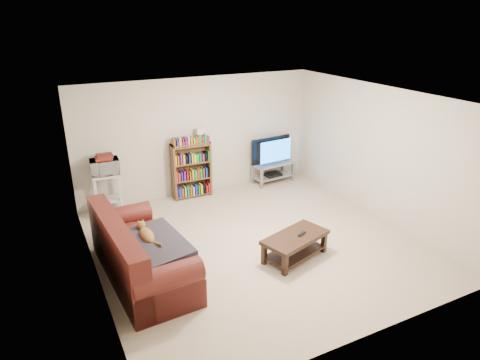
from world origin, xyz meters
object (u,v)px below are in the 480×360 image
tv_stand (273,169)px  bookshelf (191,169)px  sofa (137,258)px  coffee_table (295,242)px

tv_stand → bookshelf: 1.91m
sofa → bookshelf: (1.74, 2.40, 0.27)m
coffee_table → tv_stand: size_ratio=1.23×
coffee_table → bookshelf: bookshelf is taller
sofa → bookshelf: bookshelf is taller
tv_stand → bookshelf: size_ratio=0.83×
sofa → tv_stand: (3.62, 2.33, -0.02)m
sofa → coffee_table: (2.30, -0.56, -0.06)m
coffee_table → bookshelf: 3.03m
sofa → bookshelf: bearing=50.6°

